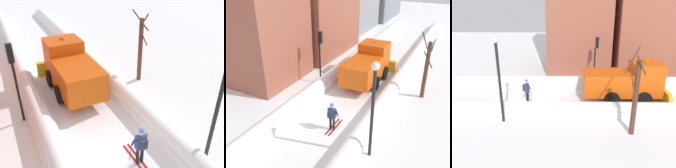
# 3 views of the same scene
# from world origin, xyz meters

# --- Properties ---
(ground_plane) EXTENTS (80.00, 80.00, 0.00)m
(ground_plane) POSITION_xyz_m (0.00, 10.00, 0.00)
(ground_plane) COLOR white
(snowbank_left) EXTENTS (1.10, 36.00, 1.00)m
(snowbank_left) POSITION_xyz_m (-2.48, 10.00, 0.43)
(snowbank_left) COLOR white
(snowbank_left) RESTS_ON ground
(snowbank_right) EXTENTS (1.10, 36.00, 0.90)m
(snowbank_right) POSITION_xyz_m (2.48, 10.00, 0.36)
(snowbank_right) COLOR white
(snowbank_right) RESTS_ON ground
(plow_truck) EXTENTS (3.20, 5.98, 3.12)m
(plow_truck) POSITION_xyz_m (0.09, 6.56, 1.48)
(plow_truck) COLOR #DB510F
(plow_truck) RESTS_ON ground
(skier) EXTENTS (0.62, 1.80, 1.81)m
(skier) POSITION_xyz_m (0.65, -0.51, 1.00)
(skier) COLOR black
(skier) RESTS_ON ground
(traffic_light_pole) EXTENTS (0.28, 0.42, 4.16)m
(traffic_light_pole) POSITION_xyz_m (-3.22, 4.76, 2.93)
(traffic_light_pole) COLOR black
(traffic_light_pole) RESTS_ON ground
(street_lamp) EXTENTS (0.40, 0.40, 5.17)m
(street_lamp) POSITION_xyz_m (3.38, -1.52, 3.28)
(street_lamp) COLOR black
(street_lamp) RESTS_ON ground
(bare_tree_near) EXTENTS (1.06, 1.09, 4.77)m
(bare_tree_near) POSITION_xyz_m (4.61, 5.93, 2.20)
(bare_tree_near) COLOR #512F21
(bare_tree_near) RESTS_ON ground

